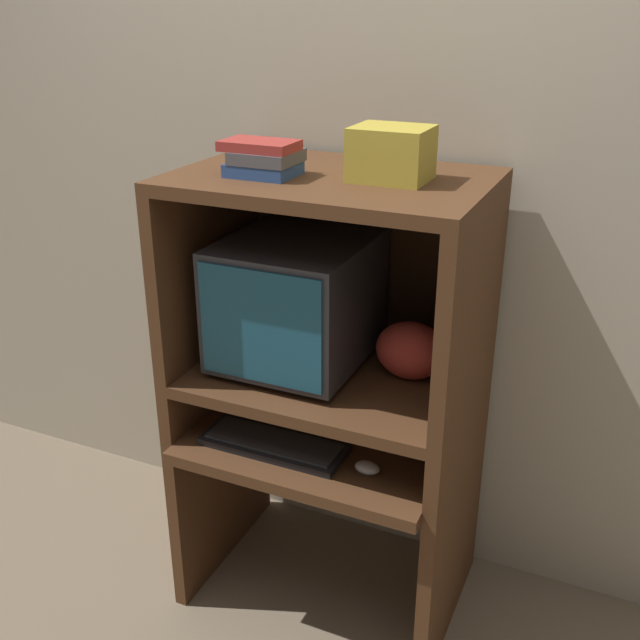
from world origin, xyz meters
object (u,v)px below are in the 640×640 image
at_px(mouse, 367,468).
at_px(keyboard, 274,444).
at_px(snack_bag, 411,350).
at_px(crt_monitor, 297,300).
at_px(storage_box, 391,154).
at_px(book_stack, 263,158).

bearing_deg(mouse, keyboard, 178.84).
bearing_deg(snack_bag, crt_monitor, -173.37).
bearing_deg(keyboard, snack_bag, 35.54).
bearing_deg(storage_box, snack_bag, 37.94).
distance_m(keyboard, mouse, 0.29).
height_order(keyboard, mouse, mouse).
xyz_separation_m(crt_monitor, snack_bag, (0.34, 0.04, -0.11)).
bearing_deg(book_stack, mouse, -16.26).
xyz_separation_m(snack_bag, book_stack, (-0.39, -0.14, 0.54)).
xyz_separation_m(keyboard, book_stack, (-0.06, 0.10, 0.81)).
relative_size(crt_monitor, storage_box, 2.38).
xyz_separation_m(mouse, snack_bag, (0.03, 0.24, 0.26)).
height_order(mouse, book_stack, book_stack).
bearing_deg(keyboard, crt_monitor, 94.46).
distance_m(snack_bag, storage_box, 0.57).
xyz_separation_m(mouse, storage_box, (-0.03, 0.19, 0.83)).
bearing_deg(mouse, book_stack, 163.74).
bearing_deg(crt_monitor, book_stack, -113.85).
distance_m(keyboard, snack_bag, 0.48).
relative_size(mouse, snack_bag, 0.35).
xyz_separation_m(crt_monitor, keyboard, (0.02, -0.19, -0.38)).
xyz_separation_m(book_stack, storage_box, (0.32, 0.09, 0.02)).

